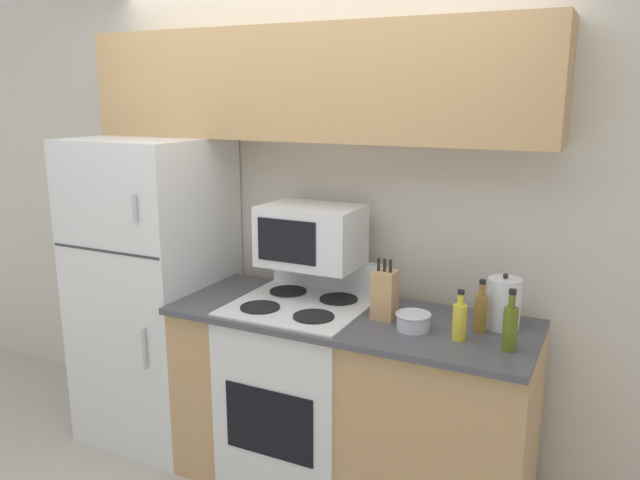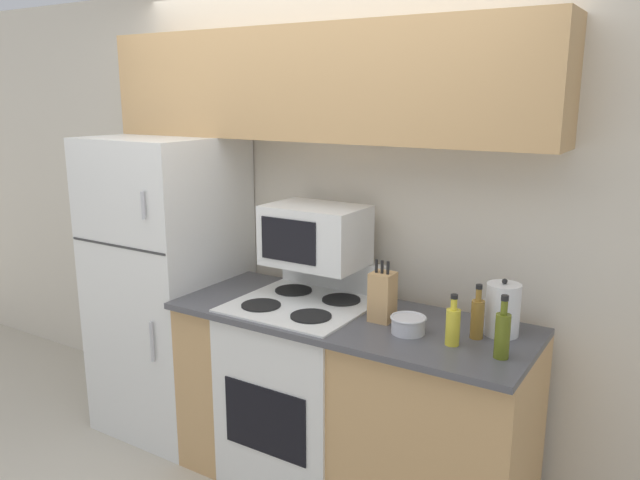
% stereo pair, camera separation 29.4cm
% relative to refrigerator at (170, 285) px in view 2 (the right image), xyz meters
% --- Properties ---
extents(wall_back, '(8.00, 0.05, 2.55)m').
position_rel_refrigerator_xyz_m(wall_back, '(0.87, 0.39, 0.41)').
color(wall_back, beige).
rests_on(wall_back, ground_plane).
extents(lower_cabinets, '(1.74, 0.68, 0.93)m').
position_rel_refrigerator_xyz_m(lower_cabinets, '(1.23, -0.04, -0.40)').
color(lower_cabinets, tan).
rests_on(lower_cabinets, ground_plane).
extents(refrigerator, '(0.73, 0.74, 1.73)m').
position_rel_refrigerator_xyz_m(refrigerator, '(0.00, 0.00, 0.00)').
color(refrigerator, white).
rests_on(refrigerator, ground_plane).
extents(upper_cabinets, '(2.47, 0.31, 0.55)m').
position_rel_refrigerator_xyz_m(upper_cabinets, '(0.87, 0.21, 1.14)').
color(upper_cabinets, tan).
rests_on(upper_cabinets, refrigerator).
extents(stove, '(0.65, 0.66, 1.10)m').
position_rel_refrigerator_xyz_m(stove, '(0.97, -0.05, -0.38)').
color(stove, white).
rests_on(stove, ground_plane).
extents(microwave, '(0.49, 0.34, 0.30)m').
position_rel_refrigerator_xyz_m(microwave, '(0.95, 0.09, 0.40)').
color(microwave, white).
rests_on(microwave, stove).
extents(knife_block, '(0.10, 0.11, 0.29)m').
position_rel_refrigerator_xyz_m(knife_block, '(1.40, -0.03, 0.19)').
color(knife_block, tan).
rests_on(knife_block, lower_cabinets).
extents(bowl, '(0.16, 0.16, 0.08)m').
position_rel_refrigerator_xyz_m(bowl, '(1.57, -0.11, 0.11)').
color(bowl, silver).
rests_on(bowl, lower_cabinets).
extents(bottle_olive_oil, '(0.06, 0.06, 0.26)m').
position_rel_refrigerator_xyz_m(bottle_olive_oil, '(1.99, -0.16, 0.17)').
color(bottle_olive_oil, '#5B6619').
rests_on(bottle_olive_oil, lower_cabinets).
extents(bottle_cooking_spray, '(0.06, 0.06, 0.22)m').
position_rel_refrigerator_xyz_m(bottle_cooking_spray, '(1.78, -0.14, 0.16)').
color(bottle_cooking_spray, gold).
rests_on(bottle_cooking_spray, lower_cabinets).
extents(bottle_vinegar, '(0.06, 0.06, 0.24)m').
position_rel_refrigerator_xyz_m(bottle_vinegar, '(1.84, -0.01, 0.16)').
color(bottle_vinegar, olive).
rests_on(bottle_vinegar, lower_cabinets).
extents(kettle, '(0.15, 0.15, 0.25)m').
position_rel_refrigerator_xyz_m(kettle, '(1.92, 0.09, 0.19)').
color(kettle, white).
rests_on(kettle, lower_cabinets).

